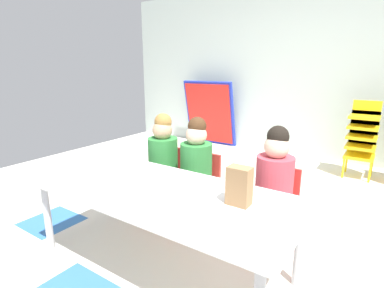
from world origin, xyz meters
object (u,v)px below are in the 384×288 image
at_px(craft_table, 162,196).
at_px(paper_plate_center_table, 117,180).
at_px(paper_bag_brown, 239,186).
at_px(seated_child_near_camera, 164,155).
at_px(seated_child_far_right, 275,178).
at_px(donut_powdered_on_plate, 159,192).
at_px(seated_child_middle_seat, 197,162).
at_px(kid_chair_yellow_stack, 362,135).
at_px(folded_activity_table, 209,113).
at_px(paper_plate_near_edge, 159,195).

bearing_deg(craft_table, paper_plate_center_table, -171.75).
bearing_deg(paper_bag_brown, seated_child_near_camera, 151.31).
distance_m(seated_child_far_right, paper_plate_center_table, 1.09).
distance_m(craft_table, donut_powdered_on_plate, 0.12).
xyz_separation_m(seated_child_near_camera, seated_child_middle_seat, (0.35, 0.00, 0.00)).
bearing_deg(paper_bag_brown, seated_child_far_right, 87.51).
distance_m(kid_chair_yellow_stack, paper_plate_center_table, 3.01).
bearing_deg(seated_child_middle_seat, folded_activity_table, 118.72).
bearing_deg(craft_table, paper_plate_near_edge, -56.61).
bearing_deg(kid_chair_yellow_stack, craft_table, -107.90).
bearing_deg(kid_chair_yellow_stack, paper_plate_center_table, -113.93).
height_order(seated_child_near_camera, paper_bag_brown, seated_child_near_camera).
bearing_deg(seated_child_near_camera, paper_bag_brown, -28.69).
height_order(craft_table, seated_child_near_camera, seated_child_near_camera).
relative_size(seated_child_far_right, paper_bag_brown, 4.17).
bearing_deg(donut_powdered_on_plate, paper_plate_near_edge, 0.00).
height_order(craft_table, paper_plate_near_edge, paper_plate_near_edge).
bearing_deg(donut_powdered_on_plate, folded_activity_table, 115.93).
bearing_deg(seated_child_near_camera, craft_table, -51.80).
distance_m(folded_activity_table, paper_plate_center_table, 3.30).
height_order(seated_child_far_right, donut_powdered_on_plate, seated_child_far_right).
xyz_separation_m(kid_chair_yellow_stack, paper_plate_center_table, (-1.22, -2.75, 0.05)).
distance_m(craft_table, paper_plate_center_table, 0.36).
distance_m(folded_activity_table, paper_bag_brown, 3.57).
xyz_separation_m(craft_table, donut_powdered_on_plate, (0.06, -0.09, 0.07)).
relative_size(seated_child_far_right, paper_plate_center_table, 5.10).
relative_size(kid_chair_yellow_stack, paper_bag_brown, 4.18).
relative_size(seated_child_near_camera, kid_chair_yellow_stack, 1.00).
distance_m(craft_table, seated_child_middle_seat, 0.63).
xyz_separation_m(folded_activity_table, paper_plate_near_edge, (1.53, -3.14, 0.02)).
relative_size(paper_bag_brown, paper_plate_center_table, 1.22).
distance_m(seated_child_far_right, paper_plate_near_edge, 0.84).
bearing_deg(folded_activity_table, craft_table, -64.30).
bearing_deg(seated_child_far_right, seated_child_near_camera, 180.00).
relative_size(craft_table, seated_child_middle_seat, 1.90).
bearing_deg(seated_child_middle_seat, craft_table, -77.89).
bearing_deg(seated_child_near_camera, kid_chair_yellow_stack, 57.08).
xyz_separation_m(seated_child_middle_seat, folded_activity_table, (-1.34, 2.44, -0.02)).
height_order(kid_chair_yellow_stack, folded_activity_table, folded_activity_table).
bearing_deg(craft_table, folded_activity_table, 115.70).
relative_size(craft_table, paper_bag_brown, 7.93).
relative_size(seated_child_middle_seat, folded_activity_table, 0.84).
distance_m(seated_child_middle_seat, folded_activity_table, 2.79).
bearing_deg(paper_plate_center_table, donut_powdered_on_plate, -5.13).
height_order(paper_bag_brown, paper_plate_center_table, paper_bag_brown).
xyz_separation_m(craft_table, kid_chair_yellow_stack, (0.87, 2.70, 0.00)).
xyz_separation_m(craft_table, seated_child_near_camera, (-0.48, 0.61, 0.04)).
xyz_separation_m(seated_child_middle_seat, paper_bag_brown, (0.63, -0.54, 0.11)).
bearing_deg(paper_plate_near_edge, seated_child_near_camera, 127.63).
bearing_deg(folded_activity_table, seated_child_middle_seat, -61.28).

